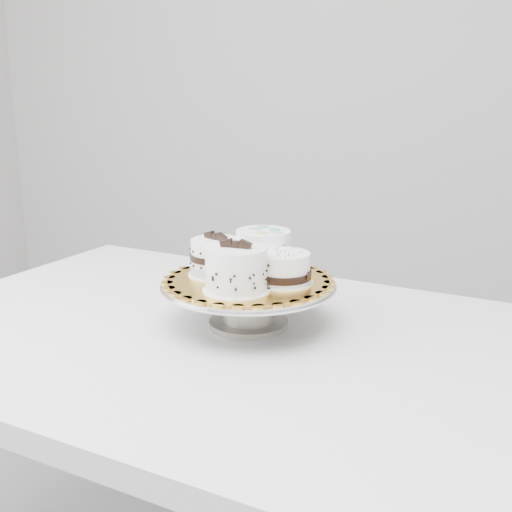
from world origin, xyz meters
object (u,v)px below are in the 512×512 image
(cake_stand, at_px, (249,296))
(cake_swirl, at_px, (236,270))
(table, at_px, (222,366))
(cake_board, at_px, (248,280))
(cake_banded, at_px, (216,259))
(cake_dots, at_px, (263,250))
(cake_ribbon, at_px, (284,269))

(cake_stand, relative_size, cake_swirl, 2.75)
(table, distance_m, cake_swirl, 0.21)
(table, height_order, cake_board, cake_board)
(cake_banded, relative_size, cake_dots, 0.91)
(cake_banded, height_order, cake_ribbon, cake_banded)
(cake_stand, bearing_deg, cake_banded, 173.24)
(cake_stand, bearing_deg, cake_board, -90.00)
(table, bearing_deg, cake_ribbon, 31.48)
(cake_dots, bearing_deg, cake_swirl, -68.39)
(cake_board, bearing_deg, cake_ribbon, -0.24)
(cake_swirl, xyz_separation_m, cake_dots, (0.00, 0.15, 0.00))
(cake_board, xyz_separation_m, cake_swirl, (0.00, -0.07, 0.04))
(cake_banded, bearing_deg, cake_ribbon, 21.29)
(cake_banded, distance_m, cake_ribbon, 0.14)
(cake_dots, distance_m, cake_ribbon, 0.10)
(cake_swirl, height_order, cake_dots, cake_swirl)
(cake_swirl, relative_size, cake_banded, 0.95)
(cake_board, relative_size, cake_banded, 2.40)
(cake_stand, bearing_deg, cake_swirl, -87.54)
(cake_swirl, bearing_deg, cake_stand, 92.77)
(cake_stand, distance_m, cake_dots, 0.10)
(table, distance_m, cake_dots, 0.24)
(cake_board, bearing_deg, table, -130.61)
(cake_ribbon, bearing_deg, cake_board, 166.61)
(cake_ribbon, bearing_deg, cake_stand, 166.61)
(cake_swirl, distance_m, cake_dots, 0.15)
(cake_banded, height_order, cake_dots, cake_banded)
(cake_board, height_order, cake_dots, cake_dots)
(table, bearing_deg, cake_swirl, -26.15)
(cake_dots, bearing_deg, table, -87.49)
(cake_stand, xyz_separation_m, cake_swirl, (0.00, -0.07, 0.07))
(cake_swirl, bearing_deg, cake_banded, 131.80)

